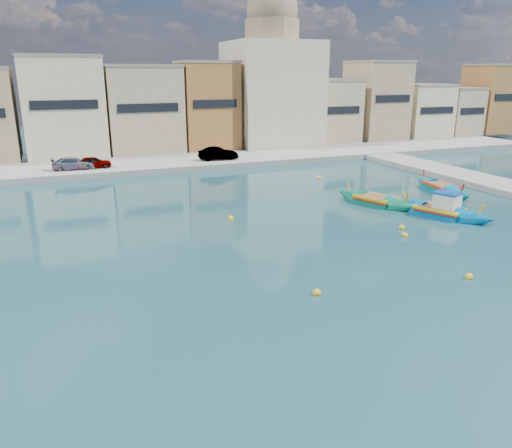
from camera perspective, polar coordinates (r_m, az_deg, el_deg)
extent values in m
plane|color=#163F43|center=(24.86, 17.96, -5.37)|extent=(160.00, 160.00, 0.00)
cube|color=gray|center=(52.43, -4.83, 7.25)|extent=(80.00, 8.00, 0.60)
cube|color=beige|center=(56.63, -21.08, 12.28)|extent=(7.88, 6.24, 9.89)
cube|color=gray|center=(56.54, -21.65, 17.41)|extent=(8.04, 6.37, 0.30)
cube|color=black|center=(53.43, -21.03, 12.60)|extent=(6.30, 0.10, 0.90)
cube|color=tan|center=(58.03, -12.85, 12.60)|extent=(7.88, 7.44, 8.99)
cube|color=gray|center=(57.89, -13.16, 17.18)|extent=(8.04, 7.59, 0.30)
cube|color=black|center=(54.29, -12.19, 12.85)|extent=(6.30, 0.10, 0.90)
cube|color=#B17137|center=(59.01, -5.60, 13.21)|extent=(6.17, 6.13, 9.43)
cube|color=gray|center=(58.90, -5.74, 17.94)|extent=(6.29, 6.26, 0.30)
cube|color=black|center=(56.01, -4.68, 13.52)|extent=(4.93, 0.10, 0.90)
cube|color=tan|center=(62.42, 1.00, 11.94)|extent=(7.31, 7.69, 6.05)
cube|color=gray|center=(62.22, 1.01, 14.85)|extent=(7.46, 7.85, 0.30)
cube|color=black|center=(58.84, 2.52, 11.91)|extent=(5.85, 0.10, 0.90)
cube|color=tan|center=(65.71, 7.64, 12.64)|extent=(7.54, 7.30, 7.41)
cube|color=gray|center=(65.54, 7.78, 16.00)|extent=(7.69, 7.45, 0.30)
cube|color=black|center=(62.50, 9.36, 12.69)|extent=(6.03, 0.10, 0.90)
cube|color=tan|center=(69.74, 13.57, 13.49)|extent=(6.36, 6.97, 9.63)
cube|color=gray|center=(69.65, 13.86, 17.56)|extent=(6.48, 7.11, 0.30)
cube|color=black|center=(66.86, 15.39, 13.64)|extent=(5.09, 0.10, 0.90)
cube|color=beige|center=(74.12, 18.22, 12.14)|extent=(6.63, 6.70, 6.65)
cube|color=gray|center=(73.96, 18.48, 14.82)|extent=(6.76, 6.83, 0.30)
cube|color=black|center=(71.53, 20.01, 12.10)|extent=(5.30, 0.10, 0.90)
cube|color=tan|center=(78.48, 21.52, 11.88)|extent=(5.08, 7.51, 6.20)
cube|color=gray|center=(78.32, 21.78, 14.24)|extent=(5.18, 7.66, 0.30)
cube|color=black|center=(75.73, 23.53, 11.75)|extent=(4.06, 0.10, 0.90)
cube|color=#B17137|center=(82.73, 25.58, 12.71)|extent=(7.79, 6.00, 9.33)
cube|color=gray|center=(82.65, 26.01, 16.02)|extent=(7.95, 6.12, 0.30)
cube|color=black|center=(80.66, 27.22, 12.77)|extent=(6.23, 0.10, 0.90)
cube|color=beige|center=(62.75, 1.78, 14.68)|extent=(10.00, 10.00, 12.00)
cylinder|color=#9E8466|center=(62.87, 1.84, 21.25)|extent=(6.40, 6.40, 2.40)
sphere|color=#9E8466|center=(63.07, 1.86, 23.23)|extent=(6.00, 6.00, 6.00)
imported|color=#4C1919|center=(48.64, -18.09, 6.72)|extent=(3.20, 1.34, 1.08)
imported|color=#4C1919|center=(50.86, -4.35, 8.04)|extent=(4.03, 1.72, 1.29)
imported|color=#4C1919|center=(48.55, -20.13, 6.52)|extent=(3.83, 1.61, 1.10)
cube|color=#0065A5|center=(34.97, 20.24, 1.12)|extent=(2.73, 3.29, 0.88)
cone|color=#0065A5|center=(35.94, 16.90, 1.93)|extent=(2.66, 3.11, 2.21)
cone|color=#0065A5|center=(34.12, 23.77, 0.42)|extent=(2.66, 3.11, 2.21)
cube|color=yellow|center=(34.88, 20.30, 1.71)|extent=(2.86, 3.46, 0.16)
cube|color=red|center=(34.92, 20.28, 1.46)|extent=(2.84, 3.37, 0.09)
cube|color=olive|center=(34.86, 20.31, 1.82)|extent=(2.39, 2.95, 0.05)
cylinder|color=yellow|center=(35.91, 16.66, 2.88)|extent=(0.28, 0.43, 0.96)
cylinder|color=yellow|center=(33.90, 24.25, 1.27)|extent=(0.28, 0.43, 0.96)
cube|color=white|center=(34.59, 21.01, 2.47)|extent=(1.70, 1.81, 0.97)
cube|color=#0F47A5|center=(34.47, 21.10, 3.33)|extent=(1.81, 1.93, 0.11)
cube|color=#007BA0|center=(42.30, 20.39, 3.72)|extent=(2.20, 3.15, 0.88)
cone|color=#007BA0|center=(44.27, 18.72, 4.50)|extent=(2.17, 2.94, 2.22)
cone|color=#007BA0|center=(40.36, 22.23, 2.99)|extent=(2.17, 2.94, 2.22)
cube|color=red|center=(42.22, 20.44, 4.21)|extent=(2.29, 3.32, 0.16)
cube|color=#197F33|center=(42.25, 20.42, 4.00)|extent=(2.29, 3.22, 0.09)
cube|color=olive|center=(42.21, 20.45, 4.31)|extent=(1.90, 2.85, 0.05)
cylinder|color=red|center=(44.35, 18.63, 5.29)|extent=(0.19, 0.43, 0.96)
cylinder|color=red|center=(40.05, 22.52, 3.70)|extent=(0.19, 0.43, 0.96)
cube|color=#0A714F|center=(36.76, 13.46, 2.45)|extent=(2.56, 3.09, 0.88)
cone|color=#0A714F|center=(37.98, 10.75, 3.15)|extent=(2.51, 2.94, 2.17)
cone|color=#0A714F|center=(35.61, 16.36, 1.83)|extent=(2.51, 2.94, 2.17)
cube|color=gold|center=(36.67, 13.50, 3.01)|extent=(2.68, 3.25, 0.16)
cube|color=red|center=(36.71, 13.48, 2.77)|extent=(2.66, 3.17, 0.09)
cube|color=olive|center=(36.66, 13.51, 3.11)|extent=(2.23, 2.78, 0.05)
cylinder|color=gold|center=(37.98, 10.54, 4.04)|extent=(0.26, 0.43, 0.95)
cylinder|color=gold|center=(35.37, 16.73, 2.65)|extent=(0.26, 0.43, 0.95)
sphere|color=yellow|center=(21.61, 6.96, -7.82)|extent=(0.36, 0.36, 0.36)
sphere|color=yellow|center=(29.98, 16.65, -1.27)|extent=(0.36, 0.36, 0.36)
sphere|color=yellow|center=(44.84, 7.24, 5.23)|extent=(0.36, 0.36, 0.36)
sphere|color=yellow|center=(32.12, -2.91, 0.64)|extent=(0.36, 0.36, 0.36)
sphere|color=yellow|center=(25.06, 23.18, -5.57)|extent=(0.36, 0.36, 0.36)
sphere|color=yellow|center=(31.44, 16.35, -0.40)|extent=(0.36, 0.36, 0.36)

